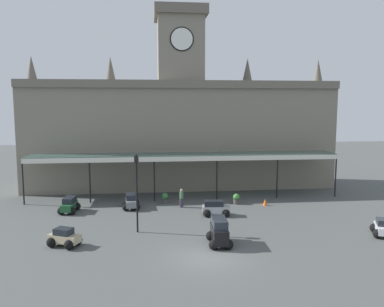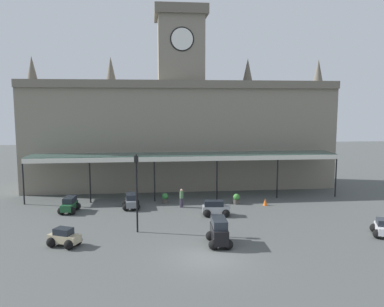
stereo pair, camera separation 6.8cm
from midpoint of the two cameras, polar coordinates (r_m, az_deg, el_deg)
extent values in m
plane|color=#4D514F|center=(24.33, 2.13, -14.85)|extent=(140.00, 140.00, 0.00)
cube|color=gray|center=(43.43, -1.75, 2.75)|extent=(33.20, 6.08, 11.59)
cube|color=#6C6558|center=(40.17, -1.43, 10.10)|extent=(33.20, 0.30, 0.80)
cube|color=gray|center=(43.69, -1.79, 14.79)|extent=(4.80, 4.80, 6.69)
cube|color=#665F53|center=(44.37, -1.81, 19.71)|extent=(5.50, 5.50, 1.00)
cylinder|color=white|center=(41.39, -1.53, 16.34)|extent=(2.20, 0.12, 2.20)
cylinder|color=black|center=(41.42, -1.54, 16.33)|extent=(2.46, 0.06, 2.46)
cone|color=#5F594E|center=(45.07, -22.39, 11.41)|extent=(1.10, 1.10, 2.60)
cone|color=#5F594E|center=(43.55, -11.85, 11.96)|extent=(1.10, 1.10, 2.60)
cone|color=#5F594E|center=(44.65, 8.03, 11.92)|extent=(1.10, 1.10, 2.60)
cone|color=#5F594E|center=(47.26, 17.83, 11.38)|extent=(1.10, 1.10, 2.60)
cube|color=#38564C|center=(38.39, -1.15, -0.17)|extent=(29.86, 3.20, 0.16)
cube|color=silver|center=(36.83, -0.94, -0.79)|extent=(29.86, 0.12, 0.44)
cylinder|color=black|center=(38.95, -23.45, -3.86)|extent=(0.14, 0.14, 4.15)
cylinder|color=black|center=(37.60, -14.71, -3.88)|extent=(0.14, 0.14, 4.15)
cylinder|color=black|center=(37.16, -5.55, -3.81)|extent=(0.14, 0.14, 4.15)
cylinder|color=black|center=(37.68, 3.59, -3.64)|extent=(0.14, 0.14, 4.15)
cylinder|color=black|center=(39.11, 12.26, -3.39)|extent=(0.14, 0.14, 4.15)
cylinder|color=black|center=(41.36, 20.15, -3.10)|extent=(0.14, 0.14, 4.15)
cube|color=#1E512D|center=(35.14, -17.52, -7.31)|extent=(1.09, 2.32, 0.55)
cube|color=#1E232B|center=(35.20, -17.46, -6.44)|extent=(0.96, 1.62, 0.45)
sphere|color=black|center=(34.35, -17.14, -8.01)|extent=(0.64, 0.64, 0.64)
sphere|color=black|center=(34.61, -18.59, -7.96)|extent=(0.64, 0.64, 0.64)
sphere|color=black|center=(35.79, -16.46, -7.38)|extent=(0.64, 0.64, 0.64)
sphere|color=black|center=(36.04, -17.85, -7.33)|extent=(0.64, 0.64, 0.64)
cube|color=black|center=(26.08, 3.92, -11.58)|extent=(1.04, 2.43, 0.95)
cube|color=#1E232B|center=(25.89, 3.92, -9.98)|extent=(0.97, 1.93, 0.55)
sphere|color=black|center=(25.49, 5.27, -13.06)|extent=(0.64, 0.64, 0.64)
sphere|color=black|center=(25.36, 3.09, -13.14)|extent=(0.64, 0.64, 0.64)
sphere|color=black|center=(27.08, 4.68, -11.83)|extent=(0.64, 0.64, 0.64)
sphere|color=black|center=(26.95, 2.64, -11.90)|extent=(0.64, 0.64, 0.64)
cube|color=slate|center=(35.18, -8.95, -7.04)|extent=(1.08, 2.31, 0.55)
cube|color=#1E232B|center=(35.26, -8.98, -6.17)|extent=(0.95, 1.61, 0.45)
sphere|color=black|center=(34.50, -8.15, -7.70)|extent=(0.64, 0.64, 0.64)
sphere|color=black|center=(34.48, -9.66, -7.74)|extent=(0.64, 0.64, 0.64)
sphere|color=black|center=(36.00, -8.26, -7.07)|extent=(0.64, 0.64, 0.64)
sphere|color=black|center=(35.98, -9.70, -7.11)|extent=(0.64, 0.64, 0.64)
cube|color=silver|center=(30.79, 25.99, -9.80)|extent=(1.60, 2.23, 0.50)
cube|color=#1E232B|center=(30.71, 26.03, -8.95)|extent=(1.16, 1.32, 0.42)
sphere|color=black|center=(30.13, 25.35, -10.52)|extent=(0.64, 0.64, 0.64)
sphere|color=black|center=(31.41, 24.97, -9.79)|extent=(0.64, 0.64, 0.64)
cube|color=#B2B5BA|center=(32.61, 3.47, -8.10)|extent=(2.32, 1.11, 0.55)
cube|color=#1E232B|center=(32.47, 3.12, -7.25)|extent=(1.62, 0.97, 0.45)
sphere|color=black|center=(33.17, 4.76, -8.25)|extent=(0.64, 0.64, 0.64)
sphere|color=black|center=(32.31, 4.91, -8.68)|extent=(0.64, 0.64, 0.64)
sphere|color=black|center=(33.06, 2.06, -8.29)|extent=(0.64, 0.64, 0.64)
sphere|color=black|center=(32.20, 2.13, -8.71)|extent=(0.64, 0.64, 0.64)
cube|color=tan|center=(27.16, -18.16, -11.66)|extent=(2.23, 1.67, 0.50)
cube|color=#1E232B|center=(27.05, -18.28, -10.72)|extent=(1.34, 1.19, 0.42)
sphere|color=black|center=(27.17, -16.41, -12.03)|extent=(0.64, 0.64, 0.64)
sphere|color=black|center=(26.50, -17.54, -12.57)|extent=(0.64, 0.64, 0.64)
sphere|color=black|center=(27.95, -18.71, -11.58)|extent=(0.64, 0.64, 0.64)
sphere|color=black|center=(27.30, -19.86, -12.08)|extent=(0.64, 0.64, 0.64)
cylinder|color=#3F384C|center=(35.10, -1.71, -7.22)|extent=(0.17, 0.17, 0.82)
cylinder|color=#3F384C|center=(35.26, -1.48, -7.15)|extent=(0.17, 0.17, 0.82)
cylinder|color=#4C724C|center=(35.01, -1.60, -6.04)|extent=(0.34, 0.34, 0.62)
sphere|color=tan|center=(34.92, -1.60, -5.36)|extent=(0.23, 0.23, 0.23)
cylinder|color=black|center=(28.26, -8.08, -6.35)|extent=(0.13, 0.13, 5.11)
cube|color=black|center=(27.75, -8.18, -0.77)|extent=(0.30, 0.30, 0.44)
sphere|color=black|center=(27.71, -8.19, -0.19)|extent=(0.14, 0.14, 0.14)
cone|color=orange|center=(36.43, 10.55, -6.96)|extent=(0.40, 0.40, 0.63)
cylinder|color=#47423D|center=(36.66, -4.00, -6.93)|extent=(0.56, 0.56, 0.42)
sphere|color=#2E7034|center=(36.55, -4.01, -6.25)|extent=(0.60, 0.60, 0.60)
cylinder|color=#47423D|center=(36.57, 6.42, -7.00)|extent=(0.56, 0.56, 0.42)
sphere|color=#3C8335|center=(36.46, 6.43, -6.31)|extent=(0.60, 0.60, 0.60)
camera|label=1|loc=(0.03, -90.06, -0.01)|focal=36.60mm
camera|label=2|loc=(0.03, 89.94, 0.01)|focal=36.60mm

